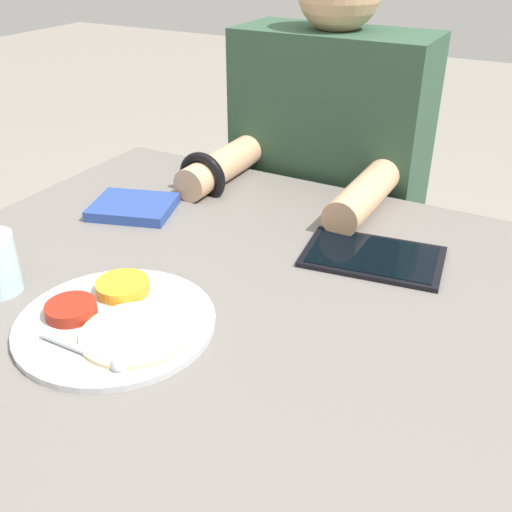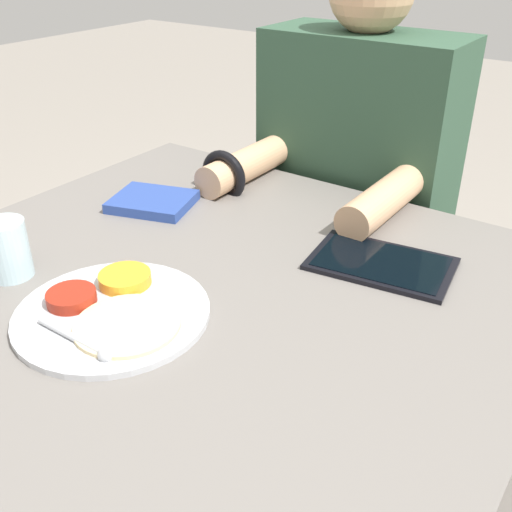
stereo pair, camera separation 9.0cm
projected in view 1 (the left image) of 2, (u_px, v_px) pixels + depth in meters
name	position (u px, v px, depth m)	size (l,w,h in m)	color
dining_table	(206.00, 461.00, 1.12)	(1.01, 0.99, 0.76)	slate
thali_tray	(115.00, 320.00, 0.85)	(0.28, 0.28, 0.03)	#B7BABF
red_notebook	(133.00, 208.00, 1.18)	(0.19, 0.17, 0.02)	silver
tablet_device	(373.00, 257.00, 1.02)	(0.25, 0.18, 0.01)	black
person_diner	(323.00, 234.00, 1.51)	(0.44, 0.46, 1.23)	black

